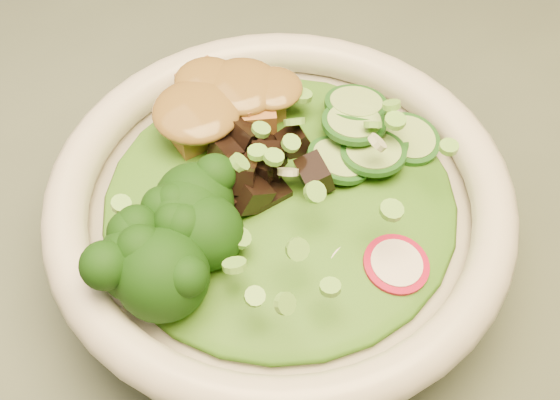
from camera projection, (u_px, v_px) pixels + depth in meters
name	position (u px, v px, depth m)	size (l,w,h in m)	color
dining_table	(315.00, 400.00, 0.55)	(1.20, 0.80, 0.75)	black
salad_bowl	(280.00, 220.00, 0.45)	(0.27, 0.27, 0.07)	beige
lettuce_bed	(280.00, 199.00, 0.44)	(0.20, 0.20, 0.02)	#215A13
broccoli_florets	(187.00, 240.00, 0.40)	(0.08, 0.07, 0.04)	black
radish_slices	(359.00, 273.00, 0.40)	(0.11, 0.04, 0.02)	#A40C2F
cucumber_slices	(370.00, 136.00, 0.45)	(0.07, 0.07, 0.04)	#9BC970
mushroom_heap	(267.00, 170.00, 0.43)	(0.07, 0.07, 0.04)	black
tofu_cubes	(220.00, 118.00, 0.46)	(0.09, 0.06, 0.04)	brown
peanut_sauce	(218.00, 103.00, 0.45)	(0.07, 0.06, 0.02)	brown
scallion_garnish	(280.00, 173.00, 0.42)	(0.19, 0.19, 0.02)	#6CB640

